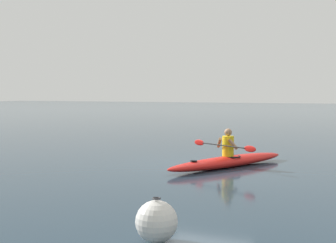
% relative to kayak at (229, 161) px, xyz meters
% --- Properties ---
extents(ground_plane, '(160.00, 160.00, 0.00)m').
position_rel_kayak_xyz_m(ground_plane, '(0.74, 0.09, -0.16)').
color(ground_plane, '#233847').
extents(kayak, '(2.54, 4.30, 0.31)m').
position_rel_kayak_xyz_m(kayak, '(0.00, 0.00, 0.00)').
color(kayak, red).
rests_on(kayak, ground).
extents(kayaker, '(2.11, 1.07, 0.78)m').
position_rel_kayak_xyz_m(kayaker, '(0.03, 0.06, 0.49)').
color(kayaker, yellow).
rests_on(kayaker, kayak).
extents(mooring_buoy_red_near, '(0.60, 0.60, 0.64)m').
position_rel_kayak_xyz_m(mooring_buoy_red_near, '(-0.90, 6.59, 0.14)').
color(mooring_buoy_red_near, silver).
rests_on(mooring_buoy_red_near, ground).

